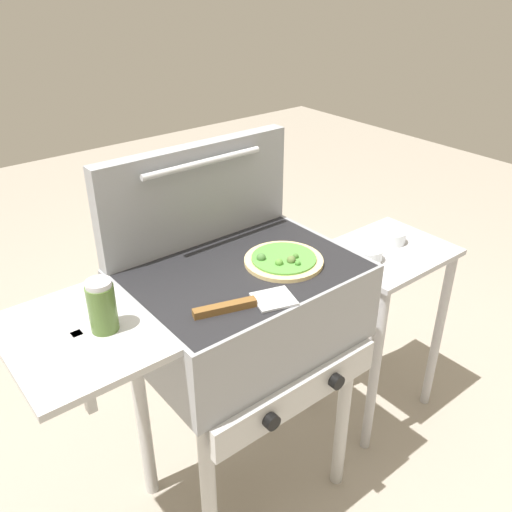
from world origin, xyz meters
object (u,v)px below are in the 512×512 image
grill (240,313)px  topping_bowl_near (368,255)px  sauce_jar (102,306)px  topping_bowl_far (392,237)px  pizza_veggie (283,260)px  spatula (245,304)px  prep_table (381,298)px

grill → topping_bowl_near: size_ratio=9.92×
sauce_jar → topping_bowl_far: bearing=2.7°
topping_bowl_near → grill: bearing=179.8°
grill → topping_bowl_near: bearing=-0.2°
sauce_jar → pizza_veggie: bearing=-2.8°
grill → spatula: spatula is taller
grill → topping_bowl_near: (0.56, -0.00, 0.00)m
prep_table → pizza_veggie: bearing=-174.6°
prep_table → topping_bowl_far: topping_bowl_far is taller
grill → prep_table: 0.71m
spatula → grill: bearing=58.0°
sauce_jar → topping_bowl_near: size_ratio=1.34×
sauce_jar → topping_bowl_far: (1.13, 0.05, -0.21)m
spatula → topping_bowl_near: (0.65, 0.15, -0.15)m
grill → topping_bowl_far: grill is taller
pizza_veggie → topping_bowl_near: pizza_veggie is taller
grill → pizza_veggie: bearing=-21.4°
topping_bowl_near → spatula: bearing=-167.0°
pizza_veggie → sauce_jar: (-0.53, 0.03, 0.05)m
pizza_veggie → prep_table: pizza_veggie is taller
grill → spatula: 0.24m
topping_bowl_far → grill: bearing=-177.5°
prep_table → grill: bearing=-179.6°
prep_table → topping_bowl_far: bearing=27.3°
grill → topping_bowl_far: bearing=2.5°
grill → pizza_veggie: size_ratio=4.29×
topping_bowl_far → spatula: bearing=-167.3°
topping_bowl_near → topping_bowl_far: same height
sauce_jar → topping_bowl_near: bearing=1.2°
spatula → topping_bowl_far: (0.82, 0.18, -0.15)m
prep_table → topping_bowl_near: bearing=-176.9°
grill → topping_bowl_near: grill is taller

